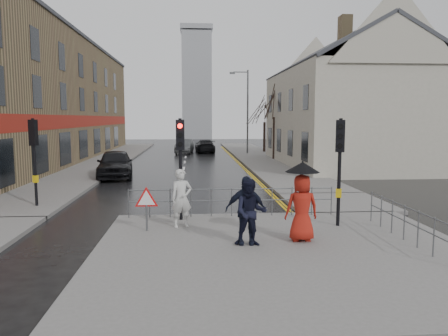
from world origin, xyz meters
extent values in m
plane|color=black|center=(0.00, 0.00, 0.00)|extent=(120.00, 120.00, 0.00)
cube|color=#605E5B|center=(3.00, -3.50, 0.07)|extent=(10.00, 9.00, 0.14)
cube|color=#605E5B|center=(-6.50, 23.00, 0.07)|extent=(4.00, 44.00, 0.14)
cube|color=#605E5B|center=(6.50, 25.00, 0.07)|extent=(4.00, 40.00, 0.14)
cube|color=#605E5B|center=(6.50, 3.00, 0.07)|extent=(4.00, 4.20, 0.14)
cube|color=olive|center=(-12.00, 22.00, 5.00)|extent=(8.00, 42.00, 10.00)
cube|color=#BBB3A3|center=(12.00, 18.00, 3.50)|extent=(9.00, 16.00, 7.00)
cube|color=olive|center=(10.50, 14.00, 9.20)|extent=(0.70, 0.90, 1.80)
cube|color=olive|center=(13.20, 22.00, 9.20)|extent=(0.70, 0.90, 1.80)
cube|color=#919499|center=(1.50, 62.00, 9.00)|extent=(5.00, 5.00, 18.00)
cylinder|color=black|center=(0.20, 0.20, 1.84)|extent=(0.11, 0.11, 3.40)
cube|color=black|center=(0.20, 0.20, 2.99)|extent=(0.28, 0.22, 1.00)
cylinder|color=#FF0C07|center=(0.20, 0.06, 3.29)|extent=(0.16, 0.04, 0.16)
cylinder|color=black|center=(0.20, 0.06, 2.99)|extent=(0.16, 0.04, 0.16)
cylinder|color=black|center=(0.20, 0.06, 2.69)|extent=(0.16, 0.04, 0.16)
cube|color=gold|center=(0.20, 0.20, 1.19)|extent=(0.18, 0.14, 0.28)
cylinder|color=black|center=(5.20, -1.00, 1.84)|extent=(0.11, 0.11, 3.40)
cube|color=black|center=(5.20, -1.00, 2.99)|extent=(0.34, 0.30, 1.00)
cylinder|color=black|center=(5.15, -1.13, 3.29)|extent=(0.16, 0.09, 0.16)
cylinder|color=black|center=(5.15, -1.13, 2.99)|extent=(0.16, 0.09, 0.16)
cylinder|color=black|center=(5.15, -1.13, 2.69)|extent=(0.16, 0.09, 0.16)
cube|color=gold|center=(5.20, -1.00, 1.19)|extent=(0.22, 0.19, 0.28)
cylinder|color=black|center=(-5.50, 3.00, 1.84)|extent=(0.11, 0.11, 3.40)
cube|color=black|center=(-5.50, 3.00, 2.99)|extent=(0.34, 0.30, 1.00)
cylinder|color=black|center=(-5.45, 3.13, 3.29)|extent=(0.16, 0.09, 0.16)
cylinder|color=black|center=(-5.45, 3.13, 2.99)|extent=(0.16, 0.09, 0.16)
cylinder|color=black|center=(-5.45, 3.13, 2.69)|extent=(0.16, 0.09, 0.16)
cube|color=gold|center=(-5.50, 3.00, 1.19)|extent=(0.22, 0.19, 0.28)
cylinder|color=#595B5E|center=(-1.60, 0.60, 0.64)|extent=(0.04, 0.04, 1.00)
cylinder|color=#595B5E|center=(5.50, 0.60, 0.64)|extent=(0.04, 0.04, 1.00)
cylinder|color=#595B5E|center=(1.95, 0.60, 1.09)|extent=(7.10, 0.04, 0.04)
cylinder|color=#595B5E|center=(1.95, 0.60, 0.69)|extent=(7.10, 0.04, 0.04)
cylinder|color=#595B5E|center=(6.50, -0.50, 0.64)|extent=(0.04, 0.04, 1.00)
cylinder|color=#595B5E|center=(6.50, -2.75, 1.09)|extent=(0.04, 4.50, 0.04)
cylinder|color=#595B5E|center=(6.50, -2.75, 0.69)|extent=(0.04, 4.50, 0.04)
cylinder|color=#595B5E|center=(-0.80, -1.20, 0.56)|extent=(0.06, 0.06, 0.85)
cylinder|color=red|center=(-0.80, -1.20, 1.09)|extent=(0.80, 0.03, 0.80)
cylinder|color=white|center=(-0.80, -1.22, 1.09)|extent=(0.60, 0.03, 0.60)
cylinder|color=#595B5E|center=(6.00, 28.00, 4.14)|extent=(0.16, 0.16, 8.00)
cylinder|color=#595B5E|center=(5.30, 28.00, 7.94)|extent=(1.40, 0.10, 0.10)
cube|color=#595B5E|center=(4.50, 28.00, 7.84)|extent=(0.50, 0.25, 0.18)
cylinder|color=#31211B|center=(7.50, 22.00, 1.89)|extent=(0.26, 0.26, 3.50)
cylinder|color=#31211B|center=(8.00, 30.00, 1.64)|extent=(0.26, 0.26, 3.00)
imported|color=silver|center=(0.25, -0.81, 1.05)|extent=(0.77, 0.61, 1.83)
imported|color=black|center=(2.13, -2.95, 1.04)|extent=(0.96, 0.79, 1.80)
imported|color=#A51E13|center=(3.61, -2.62, 1.08)|extent=(0.93, 0.62, 1.87)
cylinder|color=black|center=(3.61, -2.62, 1.18)|extent=(0.02, 0.02, 2.07)
cone|color=black|center=(3.61, -2.62, 2.21)|extent=(0.96, 0.96, 0.28)
imported|color=black|center=(2.01, -2.81, 1.07)|extent=(1.10, 0.49, 1.86)
imported|color=black|center=(-4.00, 12.00, 0.84)|extent=(2.56, 5.13, 1.68)
imported|color=#3E4142|center=(-0.17, 29.89, 0.71)|extent=(1.91, 4.46, 1.43)
imported|color=black|center=(1.94, 31.05, 0.67)|extent=(2.10, 4.71, 1.34)
camera|label=1|loc=(0.58, -14.30, 3.54)|focal=35.00mm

